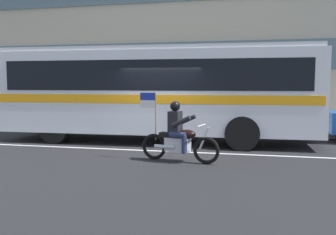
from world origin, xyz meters
The scene contains 7 objects.
ground_plane centered at (0.00, 0.00, 0.00)m, with size 60.00×60.00×0.00m, color black.
sidewalk_curb centered at (0.00, 5.10, 0.07)m, with size 28.00×3.80×0.15m, color gray.
lane_center_stripe centered at (0.00, -0.60, 0.00)m, with size 26.60×0.14×0.01m, color silver.
office_building_facade centered at (0.00, 7.39, 4.80)m, with size 28.00×0.89×9.59m.
transit_bus centered at (-0.39, 1.19, 1.88)m, with size 10.69×2.87×3.22m.
motorcycle_with_rider centered at (0.96, -1.92, 0.67)m, with size 2.17×0.71×1.78m.
fire_hydrant centered at (1.31, 4.10, 0.52)m, with size 0.22×0.30×0.75m.
Camera 1 is at (2.75, -11.16, 2.02)m, focal length 39.40 mm.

